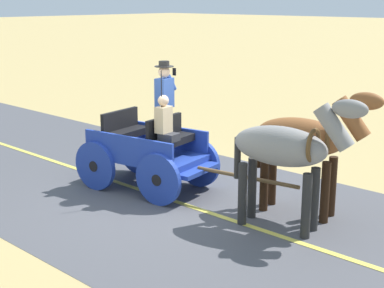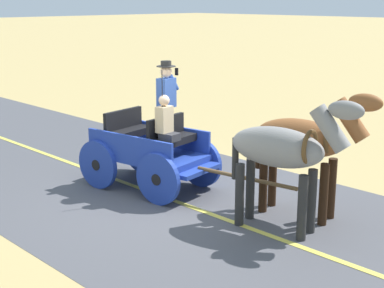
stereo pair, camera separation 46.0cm
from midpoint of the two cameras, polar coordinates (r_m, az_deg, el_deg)
The scene contains 6 objects.
ground_plane at distance 10.70m, azimuth -3.92°, elevation -5.48°, with size 200.00×200.00×0.00m, color tan.
road_surface at distance 10.70m, azimuth -3.92°, elevation -5.46°, with size 6.04×160.00×0.01m, color #4C4C51.
road_centre_stripe at distance 10.70m, azimuth -3.92°, elevation -5.43°, with size 0.12×160.00×0.00m, color #DBCC4C.
horse_drawn_carriage at distance 11.05m, azimuth -5.38°, elevation -0.44°, with size 1.77×4.51×2.50m.
horse_near_side at distance 9.68m, azimuth 10.03°, elevation 0.39°, with size 0.87×2.15×2.21m.
horse_off_side at distance 9.01m, azimuth 8.01°, elevation -0.59°, with size 0.87×2.15×2.21m.
Camera 1 is at (7.01, 7.22, 3.63)m, focal length 53.26 mm.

